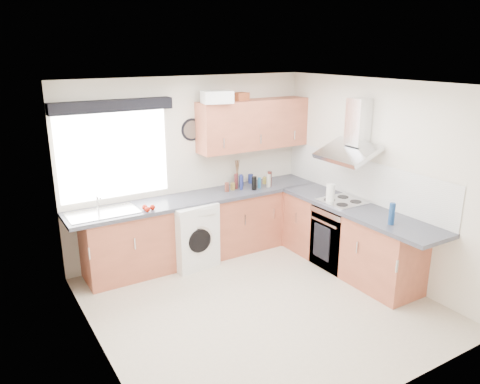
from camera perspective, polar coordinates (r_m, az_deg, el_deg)
ground_plane at (r=5.60m, az=2.41°, el=-13.46°), size 3.60×3.60×0.00m
ceiling at (r=4.83m, az=2.78°, el=12.98°), size 3.60×3.60×0.02m
wall_back at (r=6.59m, az=-6.18°, el=2.99°), size 3.60×0.02×2.50m
wall_front at (r=3.83m, az=17.92°, el=-8.43°), size 3.60×0.02×2.50m
wall_left at (r=4.40m, az=-17.39°, el=-5.02°), size 0.02×3.60×2.50m
wall_right at (r=6.23m, az=16.48°, el=1.54°), size 0.02×3.60×2.50m
window at (r=6.15m, az=-15.11°, el=4.35°), size 1.40×0.02×1.10m
window_blind at (r=5.97m, az=-15.33°, el=10.10°), size 1.50×0.18×0.14m
splashback at (r=6.43m, az=14.42°, el=1.55°), size 0.01×3.00×0.54m
base_cab_back at (r=6.55m, az=-5.65°, el=-4.62°), size 3.00×0.58×0.86m
base_cab_corner at (r=7.33m, az=5.72°, el=-2.23°), size 0.60×0.60×0.86m
base_cab_right at (r=6.38m, az=13.10°, el=-5.60°), size 0.58×2.10×0.86m
worktop_back at (r=6.43m, az=-4.92°, el=-0.72°), size 3.60×0.62×0.05m
worktop_right at (r=6.12m, az=14.29°, el=-2.13°), size 0.62×2.42×0.05m
sink at (r=5.97m, az=-16.42°, el=-2.13°), size 0.84×0.46×0.10m
oven at (r=6.48m, az=12.11°, el=-5.24°), size 0.56×0.58×0.85m
hob_plate at (r=6.31m, az=12.39°, el=-1.10°), size 0.52×0.52×0.01m
extractor_hood at (r=6.17m, az=13.57°, el=6.59°), size 0.52×0.78×0.66m
upper_cabinets at (r=6.78m, az=1.66°, el=8.23°), size 1.70×0.35×0.70m
washing_machine at (r=6.41m, az=-6.18°, el=-5.03°), size 0.67×0.65×0.89m
wall_clock at (r=6.48m, az=-5.85°, el=7.56°), size 0.31×0.04×0.31m
casserole at (r=6.31m, az=-2.84°, el=11.50°), size 0.44×0.36×0.16m
storage_box at (r=6.72m, az=-0.05°, el=11.60°), size 0.26×0.23×0.10m
utensil_pot at (r=6.90m, az=-0.34°, el=1.48°), size 0.13×0.13×0.16m
kitchen_roll at (r=6.23m, az=10.97°, el=-0.14°), size 0.14×0.14×0.24m
tomato_cluster at (r=5.93m, az=-11.13°, el=-1.92°), size 0.15×0.15×0.07m
jar_0 at (r=6.71m, az=-0.49°, el=1.32°), size 0.05×0.05×0.22m
jar_1 at (r=7.01m, az=1.29°, el=1.64°), size 0.07×0.07×0.14m
jar_2 at (r=6.67m, az=-0.89°, el=0.69°), size 0.07×0.07×0.10m
jar_3 at (r=6.66m, az=1.74°, el=1.07°), size 0.07×0.07×0.19m
jar_4 at (r=6.67m, az=0.15°, el=1.22°), size 0.04×0.04×0.22m
jar_5 at (r=6.84m, az=0.18°, el=1.34°), size 0.06×0.06×0.16m
jar_6 at (r=6.59m, az=-1.61°, el=0.61°), size 0.06×0.06×0.13m
jar_7 at (r=6.76m, az=2.36°, el=1.13°), size 0.05×0.05×0.15m
jar_8 at (r=6.83m, az=3.62°, el=1.59°), size 0.06×0.06×0.23m
jar_9 at (r=6.98m, az=3.02°, el=1.43°), size 0.06×0.06×0.11m
jar_10 at (r=6.81m, az=3.50°, el=1.41°), size 0.06×0.06×0.19m
bottle_0 at (r=5.62m, az=18.02°, el=-2.55°), size 0.07×0.07×0.26m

